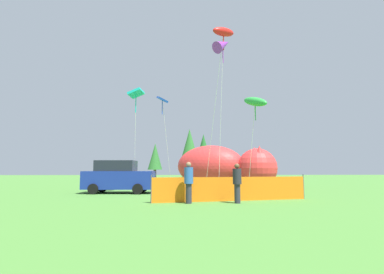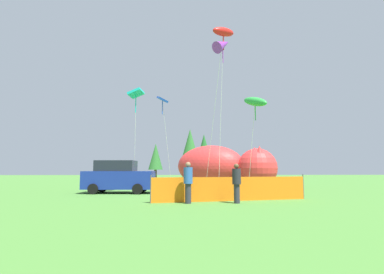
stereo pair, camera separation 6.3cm
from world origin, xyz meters
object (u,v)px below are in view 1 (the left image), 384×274
object	(u,v)px
parked_car	(119,177)
spectator_in_white_shirt	(237,181)
inflatable_cat	(222,168)
kite_red_lizard	(223,33)
spectator_in_green_shirt	(189,181)
kite_blue_box	(162,101)
kite_teal_diamond	(136,95)
kite_purple_delta	(223,45)
folding_chair	(223,186)
kite_green_fish	(255,102)

from	to	relation	value
parked_car	spectator_in_white_shirt	world-z (taller)	parked_car
inflatable_cat	kite_red_lizard	xyz separation A→B (m)	(-0.61, -5.34, 9.27)
parked_car	spectator_in_green_shirt	bearing A→B (deg)	-50.86
kite_blue_box	kite_red_lizard	size ratio (longest dim) A/B	0.68
kite_red_lizard	kite_teal_diamond	distance (m)	7.42
kite_red_lizard	kite_teal_diamond	world-z (taller)	kite_red_lizard
kite_purple_delta	kite_blue_box	size ratio (longest dim) A/B	1.37
inflatable_cat	spectator_in_white_shirt	world-z (taller)	inflatable_cat
kite_red_lizard	kite_teal_diamond	size ratio (longest dim) A/B	1.69
spectator_in_white_shirt	kite_red_lizard	size ratio (longest dim) A/B	0.15
folding_chair	kite_red_lizard	distance (m)	10.68
spectator_in_white_shirt	kite_purple_delta	xyz separation A→B (m)	(0.41, 6.37, 9.04)
inflatable_cat	kite_teal_diamond	xyz separation A→B (m)	(-6.50, -5.55, 4.76)
spectator_in_white_shirt	kite_blue_box	world-z (taller)	kite_blue_box
parked_car	kite_purple_delta	world-z (taller)	kite_purple_delta
folding_chair	kite_red_lizard	world-z (taller)	kite_red_lizard
spectator_in_white_shirt	kite_purple_delta	distance (m)	11.07
spectator_in_white_shirt	folding_chair	bearing A→B (deg)	91.22
folding_chair	spectator_in_green_shirt	distance (m)	4.37
kite_green_fish	kite_teal_diamond	world-z (taller)	kite_teal_diamond
inflatable_cat	kite_green_fish	size ratio (longest dim) A/B	1.27
inflatable_cat	kite_blue_box	distance (m)	7.65
kite_blue_box	inflatable_cat	bearing A→B (deg)	-3.94
kite_blue_box	kite_red_lizard	distance (m)	8.07
inflatable_cat	kite_teal_diamond	world-z (taller)	kite_teal_diamond
folding_chair	kite_teal_diamond	xyz separation A→B (m)	(-5.35, 2.32, 5.84)
kite_blue_box	kite_teal_diamond	distance (m)	6.14
inflatable_cat	kite_purple_delta	distance (m)	9.95
inflatable_cat	kite_purple_delta	bearing A→B (deg)	-70.78
spectator_in_green_shirt	spectator_in_white_shirt	bearing A→B (deg)	-0.52
folding_chair	kite_blue_box	size ratio (longest dim) A/B	0.12
spectator_in_white_shirt	kite_red_lizard	xyz separation A→B (m)	(0.45, 6.36, 9.94)
inflatable_cat	spectator_in_white_shirt	bearing A→B (deg)	-68.95
spectator_in_green_shirt	kite_red_lizard	xyz separation A→B (m)	(2.61, 6.34, 9.90)
folding_chair	kite_red_lizard	xyz separation A→B (m)	(0.54, 2.53, 10.36)
folding_chair	kite_purple_delta	world-z (taller)	kite_purple_delta
spectator_in_green_shirt	kite_teal_diamond	distance (m)	8.80
kite_blue_box	kite_teal_diamond	bearing A→B (deg)	-103.54
spectator_in_green_shirt	kite_blue_box	xyz separation A→B (m)	(-1.86, 12.04, 6.34)
kite_green_fish	kite_blue_box	bearing A→B (deg)	140.46
spectator_in_green_shirt	kite_red_lizard	bearing A→B (deg)	67.63
inflatable_cat	parked_car	bearing A→B (deg)	-115.78
parked_car	folding_chair	size ratio (longest dim) A/B	4.81
spectator_in_green_shirt	kite_purple_delta	xyz separation A→B (m)	(2.57, 6.35, 9.01)
inflatable_cat	kite_blue_box	world-z (taller)	kite_blue_box
parked_car	spectator_in_green_shirt	distance (m)	7.24
kite_teal_diamond	kite_blue_box	bearing A→B (deg)	76.46
spectator_in_white_shirt	inflatable_cat	bearing A→B (deg)	84.80
spectator_in_green_shirt	spectator_in_white_shirt	distance (m)	2.16
spectator_in_white_shirt	kite_green_fish	world-z (taller)	kite_green_fish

